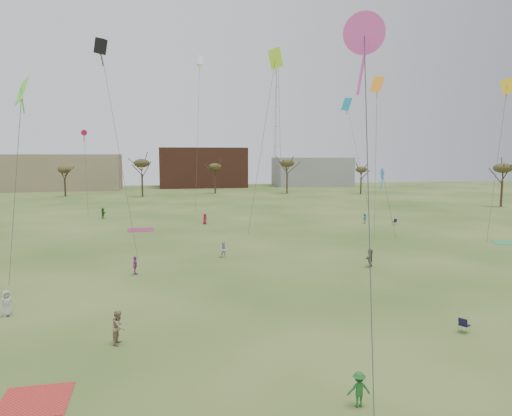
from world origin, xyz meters
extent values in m
plane|color=#2D5019|center=(0.00, 0.00, 0.00)|extent=(260.00, 260.00, 0.00)
imported|color=#BEBEBE|center=(-17.31, 4.39, 0.80)|extent=(0.93, 0.83, 1.61)
imported|color=#216527|center=(-0.29, -9.86, 0.71)|extent=(0.97, 0.61, 1.43)
imported|color=#9B7F63|center=(-10.14, -1.46, 0.90)|extent=(0.86, 1.00, 1.80)
imported|color=brown|center=(10.33, 11.84, 0.82)|extent=(1.36, 1.46, 1.63)
imported|color=#A04293|center=(-10.03, 13.25, 0.77)|extent=(0.46, 0.94, 1.54)
imported|color=silver|center=(-1.90, 18.31, 0.79)|extent=(0.89, 0.77, 1.57)
imported|color=#25712C|center=(-16.71, 50.00, 0.84)|extent=(1.23, 1.59, 1.68)
imported|color=#A11B35|center=(-1.65, 40.70, 0.77)|extent=(0.90, 0.82, 1.54)
imported|color=#1E558C|center=(21.09, 36.68, 0.74)|extent=(0.63, 1.00, 1.48)
cube|color=red|center=(-13.02, -6.88, 0.00)|extent=(2.75, 2.75, 0.03)
cube|color=#962E56|center=(-10.49, 37.17, 0.00)|extent=(3.57, 3.57, 0.03)
cube|color=#399C5B|center=(30.62, 19.45, 0.00)|extent=(3.82, 3.82, 0.03)
cube|color=#171437|center=(8.78, -3.70, 0.42)|extent=(0.69, 0.69, 0.04)
cube|color=#171437|center=(8.58, -3.82, 0.65)|extent=(0.37, 0.49, 0.44)
cube|color=#151334|center=(24.60, 34.42, 0.42)|extent=(0.66, 0.66, 0.04)
cube|color=#151334|center=(24.81, 34.51, 0.65)|extent=(0.32, 0.51, 0.44)
cube|color=#54E828|center=(-17.01, 9.19, 14.29)|extent=(0.95, 0.95, 1.87)
cube|color=#54E828|center=(-17.01, 9.19, 13.63)|extent=(0.08, 0.08, 1.69)
cylinder|color=#4C4C51|center=(-17.67, 8.78, 7.59)|extent=(1.36, 0.88, 13.39)
cone|color=#F14CB9|center=(-0.73, -10.50, 14.17)|extent=(1.46, 0.11, 1.46)
cube|color=#F14CB9|center=(-0.73, -10.50, 13.24)|extent=(0.08, 0.08, 2.39)
cylinder|color=#4C4C51|center=(-0.97, -11.82, 7.54)|extent=(0.51, 2.69, 13.28)
cube|color=orange|center=(15.51, 22.21, 17.56)|extent=(0.91, 0.91, 1.79)
cube|color=orange|center=(15.51, 22.21, 16.93)|extent=(0.08, 0.08, 1.61)
cylinder|color=#4C4C51|center=(14.54, 20.02, 9.23)|extent=(1.99, 4.43, 16.67)
cube|color=gold|center=(26.73, 16.12, 16.81)|extent=(0.79, 0.79, 1.55)
cube|color=gold|center=(26.73, 16.12, 16.26)|extent=(0.08, 0.08, 1.40)
cylinder|color=#4C4C51|center=(25.99, 16.04, 8.85)|extent=(1.52, 0.19, 15.91)
cube|color=black|center=(-12.72, 18.47, 19.48)|extent=(0.77, 0.77, 1.33)
cube|color=black|center=(-12.72, 18.47, 18.71)|extent=(0.08, 0.08, 1.99)
cylinder|color=#4C4C51|center=(-11.27, 16.30, 10.19)|extent=(2.96, 4.40, 18.59)
cone|color=blue|center=(15.86, 21.01, 7.89)|extent=(1.20, 0.09, 1.20)
cube|color=blue|center=(15.86, 21.01, 7.13)|extent=(0.08, 0.08, 1.97)
cylinder|color=#4C4C51|center=(16.40, 20.29, 4.40)|extent=(1.13, 1.48, 7.00)
cube|color=#AFE325|center=(4.76, 24.78, 20.36)|extent=(1.07, 1.07, 2.10)
cube|color=#AFE325|center=(4.76, 24.78, 19.62)|extent=(0.08, 0.08, 1.89)
cylinder|color=#4C4C51|center=(3.36, 25.47, 10.63)|extent=(2.84, 1.43, 19.47)
cone|color=#B41341|center=(-18.40, 45.75, 13.08)|extent=(0.89, 0.06, 0.89)
cube|color=#B41341|center=(-18.40, 45.75, 12.51)|extent=(0.08, 0.08, 1.45)
cylinder|color=#4C4C51|center=(-18.34, 45.66, 6.99)|extent=(0.17, 0.22, 12.18)
cube|color=teal|center=(23.88, 51.17, 18.57)|extent=(1.15, 1.15, 2.25)
cube|color=teal|center=(23.88, 51.17, 17.78)|extent=(0.08, 0.08, 2.03)
cylinder|color=#4C4C51|center=(25.06, 48.75, 9.73)|extent=(2.42, 4.90, 17.68)
cube|color=white|center=(-1.24, 50.59, 24.71)|extent=(0.85, 0.85, 1.45)
cube|color=white|center=(-1.24, 50.59, 23.87)|extent=(0.08, 0.08, 2.18)
cylinder|color=#4C4C51|center=(-1.85, 49.40, 12.81)|extent=(1.26, 2.42, 23.82)
cylinder|color=#3A2B1E|center=(-30.00, 92.00, 2.16)|extent=(0.40, 0.40, 4.32)
ellipsoid|color=#473D1E|center=(-30.00, 92.00, 6.34)|extent=(3.02, 3.02, 1.58)
cylinder|color=#3A2B1E|center=(-12.00, 88.00, 2.70)|extent=(0.40, 0.40, 5.40)
ellipsoid|color=#473D1E|center=(-12.00, 88.00, 7.92)|extent=(3.78, 3.78, 1.98)
cylinder|color=#3A2B1E|center=(6.00, 94.00, 2.34)|extent=(0.40, 0.40, 4.68)
ellipsoid|color=#473D1E|center=(6.00, 94.00, 6.86)|extent=(3.28, 3.28, 1.72)
cylinder|color=#3A2B1E|center=(24.00, 90.00, 2.64)|extent=(0.40, 0.40, 5.28)
ellipsoid|color=#473D1E|center=(24.00, 90.00, 7.74)|extent=(3.70, 3.70, 1.94)
cylinder|color=#3A2B1E|center=(42.00, 85.00, 2.10)|extent=(0.40, 0.40, 4.20)
ellipsoid|color=#473D1E|center=(42.00, 85.00, 6.16)|extent=(2.94, 2.94, 1.54)
cylinder|color=#3A2B1E|center=(56.00, 52.00, 2.52)|extent=(0.40, 0.40, 5.04)
ellipsoid|color=#473D1E|center=(56.00, 52.00, 7.39)|extent=(3.53, 3.53, 1.85)
cube|color=#937F60|center=(-35.00, 115.00, 5.00)|extent=(32.00, 14.00, 10.00)
cube|color=brown|center=(5.00, 120.00, 6.00)|extent=(26.00, 16.00, 12.00)
cube|color=gray|center=(40.00, 118.00, 4.50)|extent=(24.00, 12.00, 9.00)
cylinder|color=#9EA3A8|center=(30.90, 125.00, 19.00)|extent=(0.16, 0.16, 38.00)
cylinder|color=#9EA3A8|center=(29.55, 125.78, 19.00)|extent=(0.16, 0.16, 38.00)
cylinder|color=#9EA3A8|center=(29.55, 124.22, 19.00)|extent=(0.16, 0.16, 38.00)
cylinder|color=#9EA3A8|center=(30.00, 125.00, 39.50)|extent=(0.10, 0.10, 3.00)
camera|label=1|loc=(-7.83, -26.41, 9.96)|focal=33.08mm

